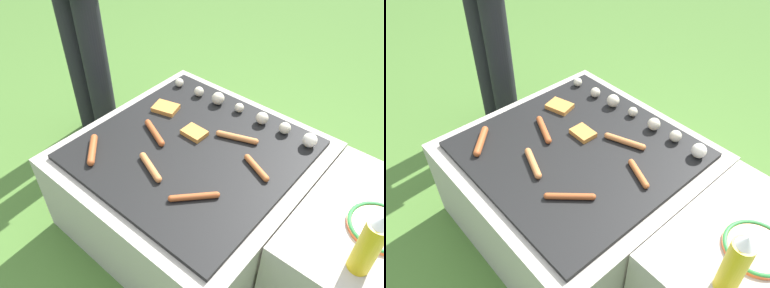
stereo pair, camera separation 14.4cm
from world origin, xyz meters
The scene contains 14 objects.
ground_plane centered at (0.00, 0.00, 0.00)m, with size 14.00×14.00×0.00m, color #47702D.
grill centered at (0.00, 0.00, 0.20)m, with size 0.89×0.89×0.41m.
side_ledge centered at (0.69, 0.10, 0.21)m, with size 0.48×0.61×0.41m.
sausage_front_center centered at (-0.04, -0.19, 0.43)m, with size 0.15×0.07×0.03m.
sausage_back_center centered at (0.17, -0.19, 0.42)m, with size 0.13×0.14×0.02m.
sausage_back_left centered at (0.10, 0.15, 0.42)m, with size 0.16×0.08×0.02m.
sausage_front_left centered at (0.26, 0.06, 0.42)m, with size 0.14×0.07×0.02m.
sausage_mid_left centered at (-0.17, -0.04, 0.43)m, with size 0.16×0.08×0.03m.
sausage_front_right centered at (-0.27, -0.27, 0.43)m, with size 0.13×0.13×0.03m.
bread_slice_center centered at (-0.25, 0.12, 0.42)m, with size 0.12×0.10×0.02m.
bread_slice_right centered at (-0.05, 0.07, 0.42)m, with size 0.10×0.07×0.02m.
mushroom_row centered at (0.05, 0.31, 0.44)m, with size 0.72×0.07×0.06m.
plate_colorful centered at (0.69, 0.09, 0.42)m, with size 0.20×0.20×0.02m.
condiment_bottle centered at (0.69, -0.08, 0.52)m, with size 0.06×0.06×0.23m.
Camera 1 is at (0.71, -0.82, 1.38)m, focal length 35.00 mm.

